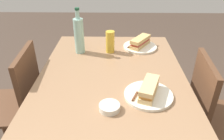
% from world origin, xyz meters
% --- Properties ---
extents(dining_table, '(1.20, 0.89, 0.73)m').
position_xyz_m(dining_table, '(0.00, 0.00, 0.63)').
color(dining_table, '#997251').
rests_on(dining_table, ground).
extents(chair_far, '(0.43, 0.43, 0.86)m').
position_xyz_m(chair_far, '(0.01, 0.64, 0.49)').
color(chair_far, brown).
rests_on(chair_far, ground).
extents(chair_near, '(0.43, 0.43, 0.86)m').
position_xyz_m(chair_near, '(-0.09, -0.64, 0.49)').
color(chair_near, brown).
rests_on(chair_near, ground).
extents(plate_near, '(0.25, 0.25, 0.01)m').
position_xyz_m(plate_near, '(-0.23, -0.19, 0.74)').
color(plate_near, silver).
rests_on(plate_near, dining_table).
extents(baguette_sandwich_near, '(0.20, 0.13, 0.07)m').
position_xyz_m(baguette_sandwich_near, '(-0.23, -0.19, 0.78)').
color(baguette_sandwich_near, '#DBB77A').
rests_on(baguette_sandwich_near, plate_near).
extents(knife_near, '(0.17, 0.08, 0.01)m').
position_xyz_m(knife_near, '(-0.23, -0.14, 0.75)').
color(knife_near, silver).
rests_on(knife_near, plate_near).
extents(plate_far, '(0.25, 0.25, 0.01)m').
position_xyz_m(plate_far, '(0.38, -0.21, 0.74)').
color(plate_far, silver).
rests_on(plate_far, dining_table).
extents(baguette_sandwich_far, '(0.21, 0.17, 0.07)m').
position_xyz_m(baguette_sandwich_far, '(0.38, -0.21, 0.78)').
color(baguette_sandwich_far, tan).
rests_on(baguette_sandwich_far, plate_far).
extents(knife_far, '(0.16, 0.11, 0.01)m').
position_xyz_m(knife_far, '(0.40, -0.15, 0.75)').
color(knife_far, silver).
rests_on(knife_far, plate_far).
extents(water_bottle, '(0.07, 0.07, 0.32)m').
position_xyz_m(water_bottle, '(0.29, 0.24, 0.86)').
color(water_bottle, '#99C6B7').
rests_on(water_bottle, dining_table).
extents(beer_glass, '(0.06, 0.06, 0.16)m').
position_xyz_m(beer_glass, '(0.30, 0.02, 0.81)').
color(beer_glass, gold).
rests_on(beer_glass, dining_table).
extents(olive_bowl, '(0.10, 0.10, 0.03)m').
position_xyz_m(olive_bowl, '(-0.34, 0.01, 0.74)').
color(olive_bowl, silver).
rests_on(olive_bowl, dining_table).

